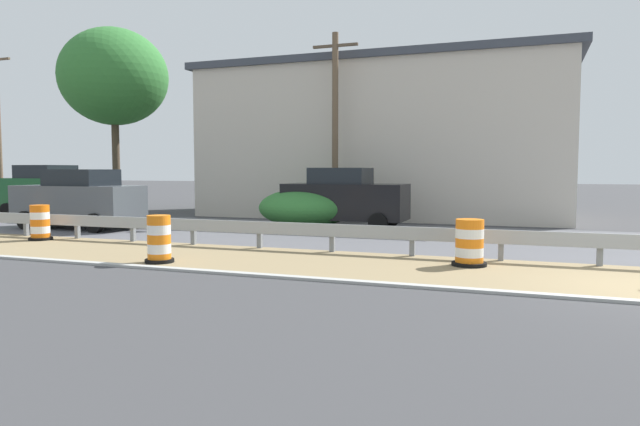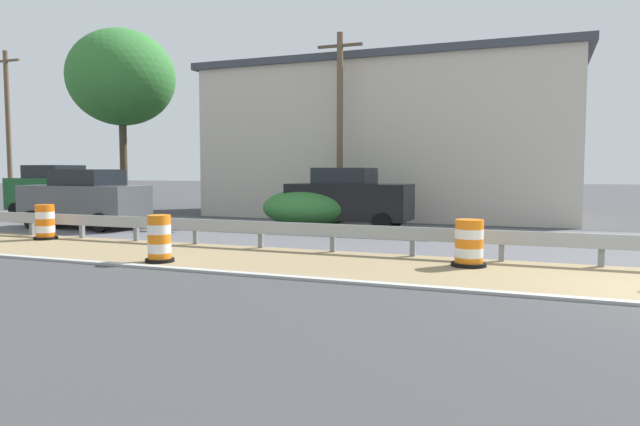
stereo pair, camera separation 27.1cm
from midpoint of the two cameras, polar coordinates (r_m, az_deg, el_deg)
name	(u,v)px [view 2 (the right image)]	position (r m, az deg, el deg)	size (l,w,h in m)	color
far_lane_asphalt	(620,246)	(17.54, 28.19, -2.90)	(7.49, 120.00, 0.00)	#56565B
guardrail_median	(502,239)	(13.41, 18.26, -2.46)	(0.18, 54.55, 0.71)	#999EA3
traffic_barrel_nearest	(469,245)	(12.58, 15.27, -3.14)	(0.74, 0.74, 1.00)	orange
traffic_barrel_close	(159,241)	(13.16, -15.20, -2.70)	(0.64, 0.64, 1.05)	orange
traffic_barrel_mid	(45,224)	(18.64, -25.40, -0.98)	(0.66, 0.66, 1.03)	orange
car_trailing_near_lane	(57,191)	(27.39, -24.54, 2.00)	(2.17, 4.20, 2.26)	#195128
car_lead_far_lane	(85,199)	(21.64, -22.14, 1.32)	(2.02, 4.57, 2.07)	#4C5156
car_distant_a	(349,198)	(20.05, 3.26, 1.49)	(1.97, 4.29, 2.13)	black
roadside_shop_near	(392,141)	(26.23, 7.47, 7.17)	(7.67, 16.13, 6.72)	beige
utility_pole_near	(340,125)	(22.31, 2.35, 8.83)	(0.24, 1.80, 7.30)	brown
utility_pole_mid	(8,128)	(32.98, -28.50, 7.46)	(0.24, 1.80, 8.00)	brown
bush_roadside	(310,207)	(20.56, -0.58, 0.55)	(3.43, 3.43, 1.40)	#337533
tree_roadside	(121,78)	(30.02, -18.98, 12.65)	(5.14, 5.14, 8.85)	#4C3D2D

